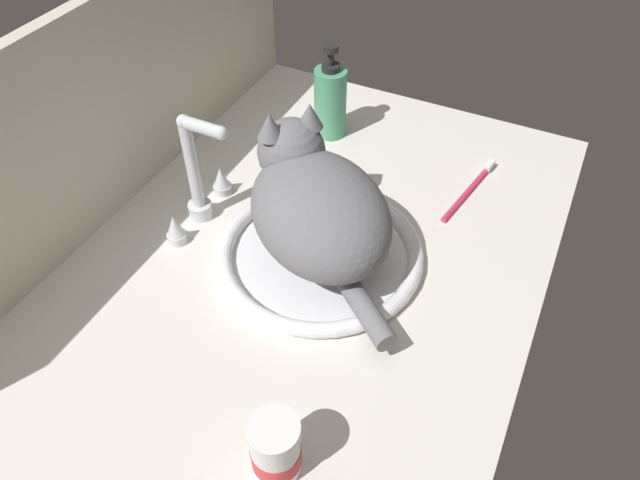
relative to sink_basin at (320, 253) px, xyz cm
name	(u,v)px	position (x,y,z in cm)	size (l,w,h in cm)	color
countertop	(303,277)	(-3.55, 1.17, -2.57)	(108.76, 69.86, 3.00)	silver
backsplash_wall	(96,128)	(-3.55, 37.30, 14.50)	(108.76, 2.40, 37.13)	beige
sink_basin	(320,253)	(0.00, 0.00, 0.00)	(32.58, 32.58, 2.43)	white
faucet	(198,182)	(0.00, 21.94, 6.49)	(16.81, 9.63, 20.08)	silver
cat	(315,202)	(1.24, 1.52, 9.09)	(31.83, 33.85, 18.95)	slate
pill_bottle	(276,449)	(-32.66, -10.30, 3.28)	(6.04, 6.04, 9.35)	white
soap_pump_bottle	(330,101)	(31.67, 13.27, 6.21)	(6.20, 6.20, 18.62)	#4C9E70
toothbrush	(470,189)	(26.21, -16.87, -0.45)	(18.86, 4.51, 1.70)	#D83359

